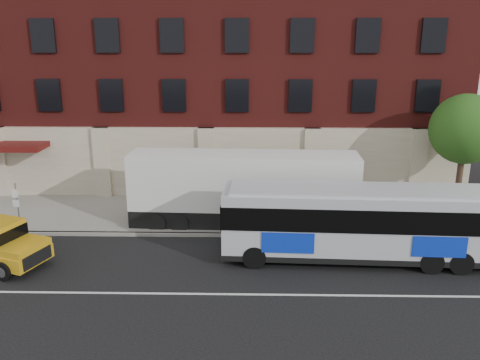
{
  "coord_description": "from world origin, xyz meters",
  "views": [
    {
      "loc": [
        2.48,
        -15.77,
        9.08
      ],
      "look_at": [
        2.05,
        5.5,
        2.92
      ],
      "focal_mm": 37.1,
      "sensor_mm": 36.0,
      "label": 1
    }
  ],
  "objects_px": {
    "shipping_container": "(244,191)",
    "street_tree": "(466,132)",
    "city_bus": "(361,221)",
    "sign_pole": "(17,205)"
  },
  "relations": [
    {
      "from": "sign_pole",
      "to": "shipping_container",
      "type": "relative_size",
      "value": 0.22
    },
    {
      "from": "street_tree",
      "to": "city_bus",
      "type": "xyz_separation_m",
      "value": [
        -6.42,
        -5.91,
        -2.67
      ]
    },
    {
      "from": "shipping_container",
      "to": "street_tree",
      "type": "bearing_deg",
      "value": 10.29
    },
    {
      "from": "sign_pole",
      "to": "street_tree",
      "type": "xyz_separation_m",
      "value": [
        22.04,
        3.34,
        2.96
      ]
    },
    {
      "from": "street_tree",
      "to": "city_bus",
      "type": "height_order",
      "value": "street_tree"
    },
    {
      "from": "sign_pole",
      "to": "shipping_container",
      "type": "xyz_separation_m",
      "value": [
        10.68,
        1.28,
        0.37
      ]
    },
    {
      "from": "sign_pole",
      "to": "shipping_container",
      "type": "bearing_deg",
      "value": 6.81
    },
    {
      "from": "city_bus",
      "to": "shipping_container",
      "type": "height_order",
      "value": "shipping_container"
    },
    {
      "from": "city_bus",
      "to": "street_tree",
      "type": "bearing_deg",
      "value": 42.66
    },
    {
      "from": "sign_pole",
      "to": "street_tree",
      "type": "bearing_deg",
      "value": 8.61
    }
  ]
}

